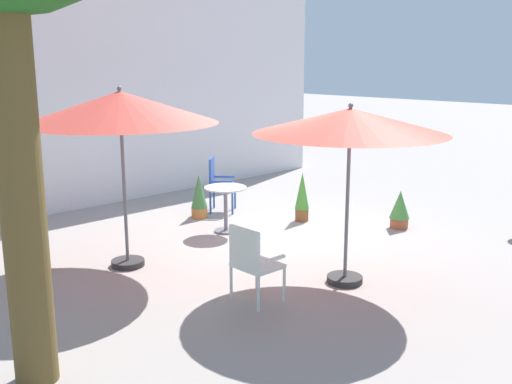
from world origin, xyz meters
name	(u,v)px	position (x,y,z in m)	size (l,w,h in m)	color
ground_plane	(282,247)	(0.00, 0.00, 0.00)	(60.00, 60.00, 0.00)	#A0968F
villa_facade	(120,89)	(0.00, 4.28, 2.14)	(10.20, 0.30, 4.28)	white
patio_umbrella_0	(350,123)	(-0.47, -1.52, 1.97)	(2.30, 2.30, 2.20)	#2D2D2D
patio_umbrella_1	(120,108)	(-2.08, 0.86, 2.09)	(2.49, 2.49, 2.37)	#2D2D2D
cafe_table_0	(226,201)	(-0.09, 1.15, 0.51)	(0.67, 0.67, 0.73)	silver
patio_chair_0	(252,260)	(-1.72, -1.17, 0.51)	(0.45, 0.50, 0.89)	silver
patio_chair_1	(218,181)	(0.69, 2.25, 0.56)	(0.64, 0.63, 0.98)	#2C4EA0
potted_plant_0	(32,245)	(-3.04, 1.62, 0.32)	(0.31, 0.31, 0.55)	#C16139
potted_plant_1	(400,209)	(2.09, -0.65, 0.32)	(0.33, 0.33, 0.63)	#AD5539
potted_plant_3	(302,196)	(1.28, 0.75, 0.43)	(0.24, 0.24, 0.85)	brown
potted_plant_4	(199,196)	(0.15, 2.12, 0.38)	(0.28, 0.28, 0.76)	#C27239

